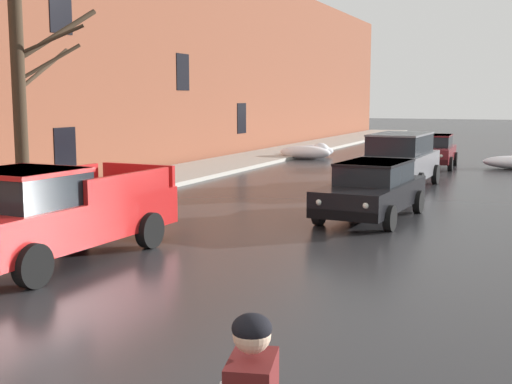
{
  "coord_description": "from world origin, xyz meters",
  "views": [
    {
      "loc": [
        5.93,
        -3.12,
        2.96
      ],
      "look_at": [
        1.39,
        7.48,
        1.35
      ],
      "focal_mm": 46.95,
      "sensor_mm": 36.0,
      "label": 1
    }
  ],
  "objects": [
    {
      "name": "snow_bank_near_corner_left",
      "position": [
        -4.93,
        28.27,
        0.33
      ],
      "size": [
        2.61,
        1.03,
        0.66
      ],
      "color": "white",
      "rests_on": "ground"
    },
    {
      "name": "brick_townhouse_facade",
      "position": [
        -9.14,
        18.0,
        4.83
      ],
      "size": [
        0.63,
        80.0,
        9.66
      ],
      "color": "brown",
      "rests_on": "ground"
    },
    {
      "name": "sedan_maroon_parked_far_down_block",
      "position": [
        1.58,
        26.62,
        0.75
      ],
      "size": [
        2.03,
        4.14,
        1.42
      ],
      "color": "maroon",
      "rests_on": "ground"
    },
    {
      "name": "bare_tree_second_along_sidewalk",
      "position": [
        -5.49,
        9.5,
        2.95
      ],
      "size": [
        1.67,
        2.27,
        5.5
      ],
      "color": "#382B1E",
      "rests_on": "ground"
    },
    {
      "name": "snow_bank_mid_block_left",
      "position": [
        -4.76,
        29.75,
        0.32
      ],
      "size": [
        2.01,
        1.02,
        0.73
      ],
      "color": "white",
      "rests_on": "ground"
    },
    {
      "name": "pickup_truck_red_approaching_near_lane",
      "position": [
        -2.25,
        6.44,
        0.88
      ],
      "size": [
        2.37,
        5.44,
        1.76
      ],
      "color": "red",
      "rests_on": "ground"
    },
    {
      "name": "sedan_black_parked_kerbside_close",
      "position": [
        2.11,
        13.16,
        0.75
      ],
      "size": [
        2.09,
        4.53,
        1.42
      ],
      "color": "black",
      "rests_on": "ground"
    },
    {
      "name": "left_sidewalk_slab",
      "position": [
        -6.99,
        18.0,
        0.08
      ],
      "size": [
        3.3,
        80.0,
        0.15
      ],
      "primitive_type": "cube",
      "color": "#A8A399",
      "rests_on": "ground"
    },
    {
      "name": "suv_grey_parked_kerbside_mid",
      "position": [
        1.55,
        19.46,
        0.99
      ],
      "size": [
        2.21,
        4.51,
        1.82
      ],
      "color": "slate",
      "rests_on": "ground"
    }
  ]
}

